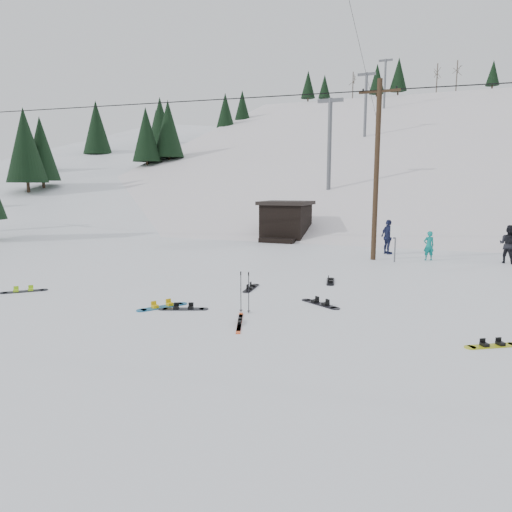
% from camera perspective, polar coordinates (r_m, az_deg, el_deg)
% --- Properties ---
extents(ground, '(200.00, 200.00, 0.00)m').
position_cam_1_polar(ground, '(11.75, -4.48, -9.94)').
color(ground, white).
rests_on(ground, ground).
extents(ski_slope, '(60.00, 85.24, 65.97)m').
position_cam_1_polar(ski_slope, '(67.06, 16.77, -5.32)').
color(ski_slope, white).
rests_on(ski_slope, ground).
extents(ridge_left, '(47.54, 95.03, 58.38)m').
position_cam_1_polar(ridge_left, '(72.49, -13.42, -3.35)').
color(ridge_left, white).
rests_on(ridge_left, ground).
extents(treeline_left, '(20.00, 64.00, 10.00)m').
position_cam_1_polar(treeline_left, '(63.47, -16.41, 4.90)').
color(treeline_left, black).
rests_on(treeline_left, ground).
extents(treeline_crest, '(50.00, 6.00, 10.00)m').
position_cam_1_polar(treeline_crest, '(96.20, 18.67, 5.95)').
color(treeline_crest, black).
rests_on(treeline_crest, ski_slope).
extents(utility_pole, '(2.00, 0.26, 9.00)m').
position_cam_1_polar(utility_pole, '(24.19, 14.84, 10.58)').
color(utility_pole, '#3A2819').
rests_on(utility_pole, ground).
extents(trail_sign, '(0.50, 0.09, 1.85)m').
position_cam_1_polar(trail_sign, '(23.77, 17.03, 2.30)').
color(trail_sign, '#595B60').
rests_on(trail_sign, ground).
extents(lift_hut, '(3.40, 4.10, 2.75)m').
position_cam_1_polar(lift_hut, '(32.58, 3.75, 4.43)').
color(lift_hut, black).
rests_on(lift_hut, ground).
extents(lift_tower_near, '(2.20, 0.36, 8.00)m').
position_cam_1_polar(lift_tower_near, '(41.19, 9.19, 14.26)').
color(lift_tower_near, '#595B60').
rests_on(lift_tower_near, ski_slope).
extents(lift_tower_mid, '(2.20, 0.36, 8.00)m').
position_cam_1_polar(lift_tower_mid, '(61.58, 13.56, 18.32)').
color(lift_tower_mid, '#595B60').
rests_on(lift_tower_mid, ski_slope).
extents(lift_tower_far, '(2.20, 0.36, 8.00)m').
position_cam_1_polar(lift_tower_far, '(82.30, 15.82, 20.32)').
color(lift_tower_far, '#595B60').
rests_on(lift_tower_far, ski_slope).
extents(hero_snowboard, '(1.05, 1.48, 0.12)m').
position_cam_1_polar(hero_snowboard, '(14.66, -11.62, -6.19)').
color(hero_snowboard, '#166292').
rests_on(hero_snowboard, ground).
extents(hero_skis, '(0.79, 1.84, 0.10)m').
position_cam_1_polar(hero_skis, '(12.77, -2.06, -8.25)').
color(hero_skis, '#DC4316').
rests_on(hero_skis, ground).
extents(ski_poles, '(0.34, 0.09, 1.25)m').
position_cam_1_polar(ski_poles, '(13.64, -1.42, -4.49)').
color(ski_poles, black).
rests_on(ski_poles, ground).
extents(board_scatter_a, '(1.45, 0.75, 0.11)m').
position_cam_1_polar(board_scatter_a, '(14.31, -9.06, -6.50)').
color(board_scatter_a, black).
rests_on(board_scatter_a, ground).
extents(board_scatter_b, '(0.42, 1.53, 0.11)m').
position_cam_1_polar(board_scatter_b, '(16.97, -0.61, -4.00)').
color(board_scatter_b, black).
rests_on(board_scatter_b, ground).
extents(board_scatter_c, '(1.26, 1.21, 0.11)m').
position_cam_1_polar(board_scatter_c, '(18.46, -27.06, -3.91)').
color(board_scatter_c, black).
rests_on(board_scatter_c, ground).
extents(board_scatter_d, '(1.41, 1.00, 0.11)m').
position_cam_1_polar(board_scatter_d, '(14.85, 8.04, -5.91)').
color(board_scatter_d, black).
rests_on(board_scatter_d, ground).
extents(board_scatter_e, '(1.26, 0.88, 0.10)m').
position_cam_1_polar(board_scatter_e, '(12.33, 27.44, -9.89)').
color(board_scatter_e, '#C6CD16').
rests_on(board_scatter_e, ground).
extents(board_scatter_f, '(0.55, 1.55, 0.11)m').
position_cam_1_polar(board_scatter_f, '(18.38, 9.29, -3.13)').
color(board_scatter_f, black).
rests_on(board_scatter_f, ground).
extents(skier_teal, '(0.65, 0.55, 1.51)m').
position_cam_1_polar(skier_teal, '(25.01, 20.79, 1.22)').
color(skier_teal, '#0C7E77').
rests_on(skier_teal, ground).
extents(skier_dark, '(1.16, 1.10, 1.89)m').
position_cam_1_polar(skier_dark, '(25.66, 29.04, 1.30)').
color(skier_dark, black).
rests_on(skier_dark, ground).
extents(skier_navy, '(1.10, 1.16, 1.93)m').
position_cam_1_polar(skier_navy, '(26.60, 16.18, 2.31)').
color(skier_navy, '#1D2348').
rests_on(skier_navy, ground).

